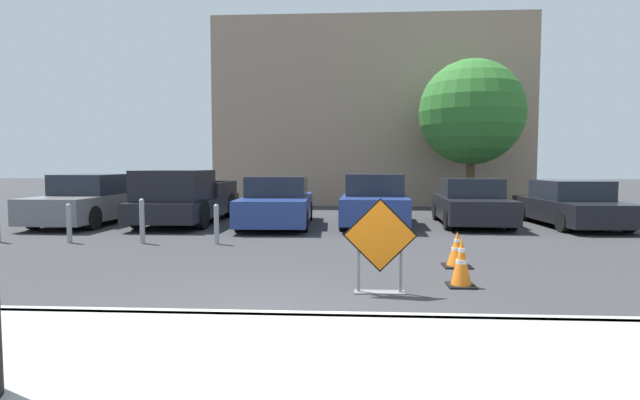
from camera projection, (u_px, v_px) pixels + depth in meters
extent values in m
plane|color=#333335|center=(319.00, 222.00, 15.52)|extent=(96.00, 96.00, 0.00)
cube|color=#999993|center=(232.00, 380.00, 3.98)|extent=(22.14, 3.17, 0.14)
cube|color=#999993|center=(266.00, 319.00, 5.55)|extent=(22.14, 0.20, 0.14)
cube|color=black|center=(380.00, 235.00, 6.84)|extent=(1.02, 0.02, 1.02)
cube|color=orange|center=(380.00, 235.00, 6.82)|extent=(0.96, 0.02, 0.96)
cube|color=slate|center=(379.00, 292.00, 6.94)|extent=(0.70, 0.20, 0.02)
cube|color=slate|center=(359.00, 264.00, 6.93)|extent=(0.04, 0.04, 0.82)
cube|color=slate|center=(401.00, 264.00, 6.89)|extent=(0.04, 0.04, 0.82)
cube|color=black|center=(461.00, 285.00, 7.32)|extent=(0.40, 0.40, 0.03)
cone|color=orange|center=(461.00, 261.00, 7.29)|extent=(0.29, 0.29, 0.71)
cylinder|color=white|center=(462.00, 250.00, 7.28)|extent=(0.09, 0.09, 0.06)
cylinder|color=white|center=(461.00, 262.00, 7.29)|extent=(0.16, 0.16, 0.06)
cube|color=black|center=(457.00, 266.00, 8.73)|extent=(0.47, 0.47, 0.03)
cone|color=orange|center=(457.00, 248.00, 8.71)|extent=(0.35, 0.35, 0.60)
cylinder|color=white|center=(457.00, 241.00, 8.70)|extent=(0.11, 0.11, 0.05)
cylinder|color=white|center=(457.00, 249.00, 8.71)|extent=(0.19, 0.19, 0.05)
cube|color=slate|center=(91.00, 206.00, 15.11)|extent=(1.99, 4.72, 0.71)
cube|color=#1E232D|center=(93.00, 184.00, 15.18)|extent=(1.70, 2.19, 0.60)
cylinder|color=black|center=(93.00, 218.00, 13.61)|extent=(0.22, 0.67, 0.66)
cylinder|color=black|center=(34.00, 217.00, 13.76)|extent=(0.22, 0.67, 0.66)
cylinder|color=black|center=(140.00, 209.00, 16.49)|extent=(0.22, 0.67, 0.66)
cylinder|color=black|center=(91.00, 208.00, 16.64)|extent=(0.22, 0.67, 0.66)
cube|color=black|center=(188.00, 206.00, 15.37)|extent=(2.01, 5.20, 0.55)
cube|color=black|center=(174.00, 185.00, 14.16)|extent=(1.83, 2.09, 0.85)
cube|color=black|center=(209.00, 187.00, 17.55)|extent=(1.87, 0.12, 0.45)
cube|color=black|center=(226.00, 189.00, 16.30)|extent=(0.12, 2.49, 0.45)
cube|color=black|center=(171.00, 188.00, 16.43)|extent=(0.12, 2.49, 0.45)
cylinder|color=black|center=(202.00, 214.00, 13.76)|extent=(0.25, 0.82, 0.82)
cylinder|color=black|center=(138.00, 214.00, 13.89)|extent=(0.25, 0.82, 0.82)
cylinder|color=black|center=(230.00, 205.00, 16.86)|extent=(0.25, 0.82, 0.82)
cylinder|color=black|center=(177.00, 205.00, 16.98)|extent=(0.25, 0.82, 0.82)
cube|color=navy|center=(277.00, 208.00, 14.60)|extent=(2.05, 4.54, 0.70)
cube|color=#1E232D|center=(277.00, 186.00, 14.67)|extent=(1.74, 2.12, 0.58)
cylinder|color=black|center=(304.00, 221.00, 13.21)|extent=(0.22, 0.62, 0.61)
cylinder|color=black|center=(239.00, 220.00, 13.25)|extent=(0.22, 0.62, 0.61)
cylinder|color=black|center=(309.00, 211.00, 15.98)|extent=(0.22, 0.62, 0.61)
cylinder|color=black|center=(255.00, 211.00, 16.02)|extent=(0.22, 0.62, 0.61)
cube|color=navy|center=(375.00, 207.00, 14.62)|extent=(2.04, 4.17, 0.71)
cube|color=#1E232D|center=(375.00, 184.00, 14.68)|extent=(1.71, 1.96, 0.62)
cylinder|color=black|center=(407.00, 219.00, 13.29)|extent=(0.23, 0.69, 0.68)
cylinder|color=black|center=(343.00, 218.00, 13.47)|extent=(0.23, 0.69, 0.68)
cylinder|color=black|center=(401.00, 210.00, 15.81)|extent=(0.23, 0.69, 0.68)
cylinder|color=black|center=(348.00, 210.00, 15.99)|extent=(0.23, 0.69, 0.68)
cube|color=black|center=(471.00, 208.00, 14.76)|extent=(2.00, 4.14, 0.65)
cube|color=#1E232D|center=(471.00, 188.00, 14.82)|extent=(1.68, 1.94, 0.55)
cylinder|color=black|center=(512.00, 219.00, 13.44)|extent=(0.23, 0.67, 0.67)
cylinder|color=black|center=(448.00, 218.00, 13.61)|extent=(0.23, 0.67, 0.67)
cylinder|color=black|center=(490.00, 210.00, 15.94)|extent=(0.23, 0.67, 0.67)
cylinder|color=black|center=(436.00, 210.00, 16.11)|extent=(0.23, 0.67, 0.67)
cube|color=black|center=(571.00, 210.00, 14.48)|extent=(2.02, 4.43, 0.61)
cube|color=#1E232D|center=(570.00, 190.00, 14.55)|extent=(1.71, 2.06, 0.56)
cylinder|color=black|center=(629.00, 221.00, 13.12)|extent=(0.22, 0.61, 0.60)
cylinder|color=black|center=(563.00, 221.00, 13.16)|extent=(0.22, 0.61, 0.60)
cylinder|color=black|center=(578.00, 211.00, 15.82)|extent=(0.22, 0.61, 0.60)
cylinder|color=black|center=(524.00, 211.00, 15.86)|extent=(0.22, 0.61, 0.60)
cylinder|color=gray|center=(217.00, 225.00, 11.17)|extent=(0.11, 0.11, 0.85)
sphere|color=gray|center=(216.00, 207.00, 11.14)|extent=(0.12, 0.12, 0.12)
cylinder|color=gray|center=(142.00, 222.00, 11.27)|extent=(0.11, 0.11, 0.97)
sphere|color=gray|center=(142.00, 201.00, 11.23)|extent=(0.12, 0.12, 0.12)
cylinder|color=gray|center=(69.00, 224.00, 11.37)|extent=(0.11, 0.11, 0.84)
sphere|color=gray|center=(68.00, 206.00, 11.34)|extent=(0.12, 0.12, 0.12)
cube|color=gray|center=(370.00, 116.00, 23.61)|extent=(13.82, 5.00, 8.15)
cylinder|color=#513823|center=(470.00, 182.00, 18.86)|extent=(0.32, 0.32, 2.28)
sphere|color=#2D6B28|center=(471.00, 112.00, 18.67)|extent=(3.93, 3.93, 3.93)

